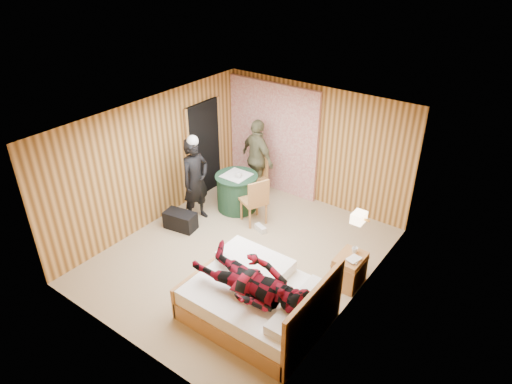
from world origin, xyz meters
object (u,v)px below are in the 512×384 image
Objects in this scene: wall_lamp at (359,217)px; bed at (259,300)px; nightstand at (349,270)px; chair_far at (257,173)px; man_on_bed at (251,275)px; woman_standing at (195,181)px; duffel_bag at (180,220)px; chair_near at (256,199)px; round_table at (237,192)px; man_at_table at (258,159)px.

wall_lamp is 1.94m from bed.
nightstand is 0.62× the size of chair_far.
man_on_bed reaches higher than chair_far.
woman_standing is (-3.38, 0.00, -0.44)m from wall_lamp.
duffel_bag is at bearing -178.40° from woman_standing.
chair_near is (-2.32, 0.53, -0.72)m from wall_lamp.
wall_lamp is at bearing 61.51° from bed.
round_table reaches higher than duffel_bag.
wall_lamp is 0.15× the size of man_at_table.
chair_far is (-2.17, 2.94, 0.23)m from bed.
man_at_table reaches higher than woman_standing.
woman_standing is (-2.58, 1.47, 0.55)m from bed.
round_table is (-2.94, 0.79, 0.10)m from nightstand.
wall_lamp reaches higher than chair_far.
bed is at bearing -117.35° from nightstand.
duffel_bag is 0.36× the size of man_at_table.
man_at_table is 3.90m from man_on_bed.
bed is 2.00× the size of chair_near.
nightstand reaches higher than duffel_bag.
nightstand is 0.65× the size of round_table.
chair_near is (0.65, -0.94, 0.04)m from chair_far.
round_table is at bearing 165.30° from wall_lamp.
duffel_bag is at bearing -108.80° from round_table.
woman_standing is at bearing 93.96° from man_at_table.
man_on_bed reaches higher than man_at_table.
bed is 1.15× the size of woman_standing.
chair_near is 1.22m from man_at_table.
man_on_bed is at bearing -35.14° from duffel_bag.
man_at_table is at bearing -121.00° from chair_near.
nightstand is 3.36m from man_at_table.
woman_standing is at bearing 76.34° from duffel_bag.
chair_near is at bearing 166.57° from nightstand.
round_table reaches higher than nightstand.
duffel_bag is (-3.41, -0.46, -1.13)m from wall_lamp.
wall_lamp reaches higher than duffel_bag.
woman_standing is at bearing 179.73° from nightstand.
nightstand is at bearing 62.65° from bed.
nightstand is at bearing -14.83° from chair_far.
round_table is 0.88× the size of chair_near.
nightstand is at bearing 101.37° from chair_near.
man_at_table is (-0.02, 0.04, 0.32)m from chair_far.
round_table is at bearing -85.84° from chair_near.
bed is 3.74m from man_at_table.
man_on_bed reaches higher than chair_near.
nightstand is at bearing -84.95° from woman_standing.
bed is 3.66m from chair_far.
bed is at bearing -114.40° from woman_standing.
man_at_table is at bearing 152.56° from nightstand.
nightstand is 3.29m from chair_far.
chair_far is 1.15m from chair_near.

